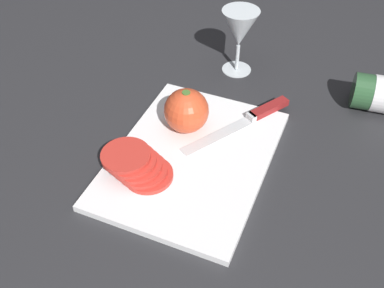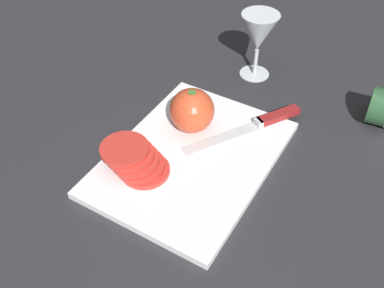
{
  "view_description": "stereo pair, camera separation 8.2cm",
  "coord_description": "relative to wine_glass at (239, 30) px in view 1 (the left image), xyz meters",
  "views": [
    {
      "loc": [
        -0.52,
        -0.25,
        0.61
      ],
      "look_at": [
        0.02,
        -0.02,
        0.04
      ],
      "focal_mm": 42.0,
      "sensor_mm": 36.0,
      "label": 1
    },
    {
      "loc": [
        -0.49,
        -0.32,
        0.61
      ],
      "look_at": [
        0.02,
        -0.02,
        0.04
      ],
      "focal_mm": 42.0,
      "sensor_mm": 36.0,
      "label": 2
    }
  ],
  "objects": [
    {
      "name": "ground_plane",
      "position": [
        -0.34,
        -0.0,
        -0.1
      ],
      "size": [
        3.0,
        3.0,
        0.0
      ],
      "primitive_type": "plane",
      "color": "#28282B"
    },
    {
      "name": "whole_tomato",
      "position": [
        -0.25,
        0.02,
        -0.05
      ],
      "size": [
        0.09,
        0.09,
        0.09
      ],
      "color": "#DB4C28",
      "rests_on": "cutting_board"
    },
    {
      "name": "wine_glass",
      "position": [
        0.0,
        0.0,
        0.0
      ],
      "size": [
        0.08,
        0.08,
        0.15
      ],
      "color": "silver",
      "rests_on": "ground_plane"
    },
    {
      "name": "tomato_slice_stack_near",
      "position": [
        -0.4,
        0.05,
        -0.07
      ],
      "size": [
        0.09,
        0.13,
        0.04
      ],
      "color": "red",
      "rests_on": "cutting_board"
    },
    {
      "name": "cutting_board",
      "position": [
        -0.32,
        -0.02,
        -0.1
      ],
      "size": [
        0.38,
        0.28,
        0.01
      ],
      "color": "white",
      "rests_on": "ground_plane"
    },
    {
      "name": "knife",
      "position": [
        -0.16,
        -0.1,
        -0.09
      ],
      "size": [
        0.24,
        0.16,
        0.01
      ],
      "rotation": [
        0.0,
        0.0,
        2.58
      ],
      "color": "silver",
      "rests_on": "cutting_board"
    }
  ]
}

